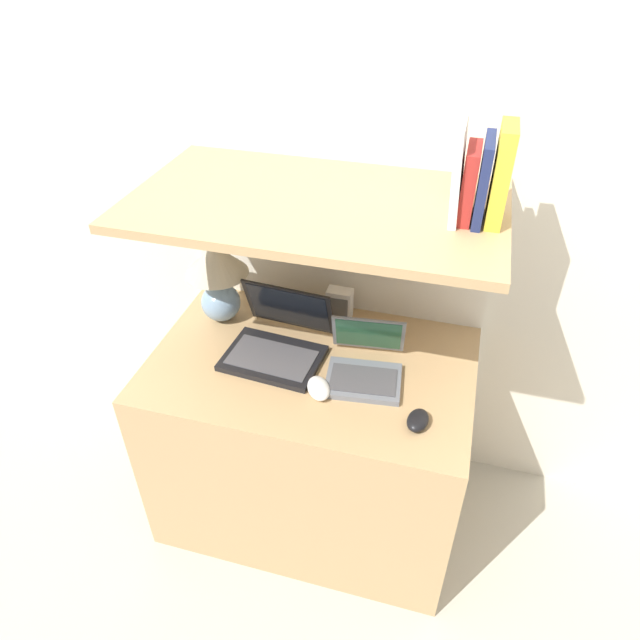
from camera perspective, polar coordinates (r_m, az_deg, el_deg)
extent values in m
plane|color=#B2AD9E|center=(2.34, -3.33, -24.29)|extent=(12.00, 12.00, 0.00)
cube|color=silver|center=(2.05, 2.28, 12.40)|extent=(6.00, 0.05, 2.40)
cube|color=tan|center=(2.22, -0.81, -11.79)|extent=(1.10, 0.70, 0.77)
cube|color=silver|center=(2.29, 1.69, -0.60)|extent=(1.10, 0.04, 1.31)
cube|color=tan|center=(1.70, -0.37, 11.51)|extent=(1.10, 0.63, 0.03)
ellipsoid|color=#7593B2|center=(2.14, -9.88, 1.77)|extent=(0.14, 0.14, 0.14)
cylinder|color=tan|center=(2.08, -10.16, 4.00)|extent=(0.02, 0.02, 0.06)
cone|color=#B2AD99|center=(2.04, -10.42, 6.02)|extent=(0.23, 0.23, 0.11)
cube|color=black|center=(1.95, -4.73, -3.83)|extent=(0.34, 0.26, 0.02)
cube|color=#47474C|center=(1.94, -4.86, -3.74)|extent=(0.30, 0.18, 0.00)
cube|color=black|center=(2.00, -3.10, 1.30)|extent=(0.33, 0.10, 0.20)
cube|color=black|center=(1.99, -3.15, 1.26)|extent=(0.30, 0.09, 0.18)
cube|color=slate|center=(1.87, 4.36, -6.06)|extent=(0.26, 0.21, 0.02)
cube|color=#47474C|center=(1.86, 4.35, -5.95)|extent=(0.23, 0.15, 0.00)
cube|color=slate|center=(1.91, 4.87, -1.38)|extent=(0.25, 0.10, 0.17)
cube|color=#235138|center=(1.90, 4.86, -1.43)|extent=(0.22, 0.09, 0.15)
ellipsoid|color=white|center=(1.82, -0.14, -6.83)|extent=(0.11, 0.13, 0.04)
ellipsoid|color=black|center=(1.75, 9.75, -9.86)|extent=(0.08, 0.10, 0.04)
cube|color=white|center=(2.11, 1.96, 1.61)|extent=(0.09, 0.06, 0.12)
cube|color=#59595B|center=(2.09, 1.77, 1.16)|extent=(0.07, 0.00, 0.09)
cube|color=gold|center=(1.59, 17.67, 13.63)|extent=(0.04, 0.14, 0.26)
cube|color=navy|center=(1.60, 16.04, 13.27)|extent=(0.03, 0.17, 0.22)
cube|color=#A82823|center=(1.60, 14.70, 13.07)|extent=(0.04, 0.14, 0.20)
cube|color=silver|center=(1.59, 13.65, 14.29)|extent=(0.04, 0.18, 0.26)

